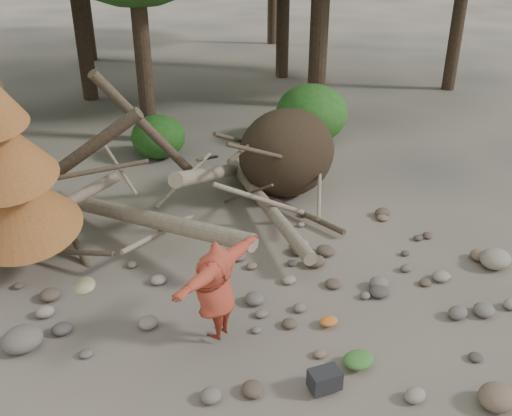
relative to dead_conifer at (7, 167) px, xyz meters
name	(u,v)px	position (x,y,z in m)	size (l,w,h in m)	color
ground	(282,336)	(3.12, -3.37, -2.11)	(120.00, 120.00, 0.00)	#514C44
deadfall_pile	(265,160)	(5.13, 0.87, -1.16)	(8.55, 5.24, 3.30)	#332619
dead_conifer	(7,167)	(0.00, 0.00, 0.00)	(2.06, 2.16, 4.35)	#4C3F30
bush_mid	(158,137)	(3.92, 4.43, -1.55)	(1.40, 1.40, 1.12)	#235719
bush_right	(312,113)	(8.12, 3.63, -1.31)	(2.00, 2.00, 1.60)	#2C6820
frisbee_thrower	(215,290)	(2.23, -2.98, -1.23)	(2.96, 1.44, 1.82)	#9F3624
backpack	(324,383)	(3.05, -4.61, -1.98)	(0.41, 0.27, 0.27)	black
cloth_green	(358,363)	(3.72, -4.46, -2.03)	(0.45, 0.38, 0.17)	#376E2C
cloth_orange	(329,324)	(3.86, -3.52, -2.06)	(0.29, 0.24, 0.11)	#C36221
boulder_front_right	(497,397)	(4.85, -5.86, -1.96)	(0.51, 0.45, 0.30)	brown
boulder_mid_right	(495,259)	(7.46, -3.51, -1.94)	(0.57, 0.52, 0.34)	gray
boulder_mid_left	(22,339)	(-0.36, -1.87, -1.94)	(0.59, 0.53, 0.35)	#635B53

